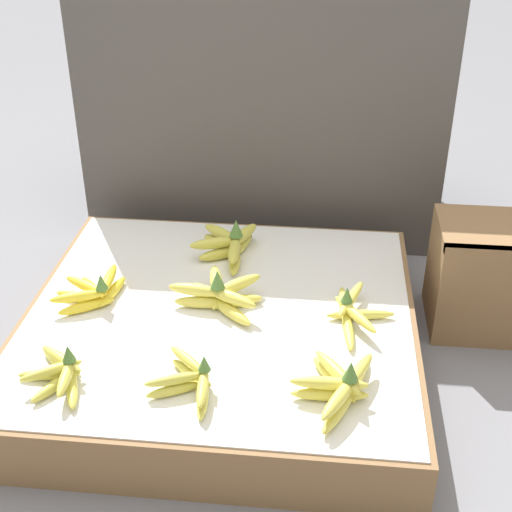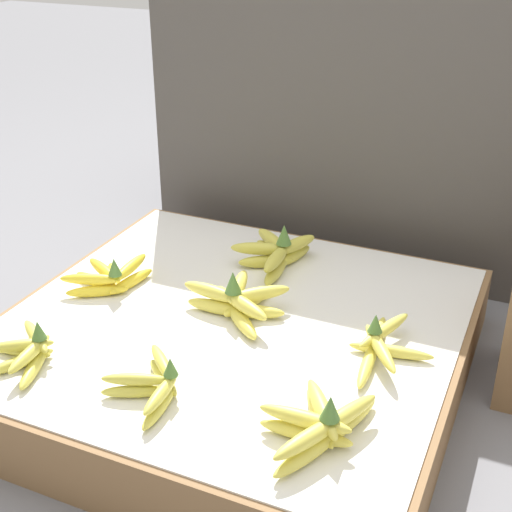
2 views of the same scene
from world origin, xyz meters
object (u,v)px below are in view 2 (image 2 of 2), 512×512
banana_bunch_middle_midleft (237,301)px  banana_bunch_back_midleft (276,253)px  banana_bunch_middle_midright (380,344)px  banana_bunch_middle_left (110,277)px  banana_bunch_front_midleft (154,384)px  banana_bunch_front_left (29,350)px  banana_bunch_front_midright (321,424)px

banana_bunch_middle_midleft → banana_bunch_back_midleft: (-0.01, 0.25, 0.00)m
banana_bunch_middle_midleft → banana_bunch_middle_midright: banana_bunch_middle_midleft is taller
banana_bunch_middle_left → banana_bunch_front_midleft: bearing=-45.2°
banana_bunch_front_left → banana_bunch_front_midleft: bearing=0.9°
banana_bunch_middle_midright → banana_bunch_back_midleft: banana_bunch_back_midleft is taller
banana_bunch_front_midright → banana_bunch_back_midleft: banana_bunch_back_midleft is taller
banana_bunch_middle_midright → banana_bunch_middle_left: bearing=178.7°
banana_bunch_front_left → banana_bunch_middle_midleft: (0.30, 0.33, 0.01)m
banana_bunch_middle_left → banana_bunch_middle_midleft: size_ratio=0.87×
banana_bunch_front_midright → banana_bunch_back_midleft: (-0.31, 0.56, 0.00)m
banana_bunch_front_left → banana_bunch_front_midright: 0.60m
banana_bunch_middle_midleft → banana_bunch_back_midleft: banana_bunch_back_midleft is taller
banana_bunch_middle_midright → banana_bunch_back_midleft: size_ratio=1.12×
banana_bunch_front_midleft → banana_bunch_middle_midleft: bearing=87.0°
banana_bunch_front_midleft → banana_bunch_back_midleft: size_ratio=0.89×
banana_bunch_front_left → banana_bunch_front_midleft: banana_bunch_front_left is taller
banana_bunch_front_midleft → banana_bunch_middle_midleft: size_ratio=0.87×
banana_bunch_middle_midleft → banana_bunch_back_midleft: size_ratio=1.02×
banana_bunch_middle_midright → banana_bunch_back_midleft: 0.43m
banana_bunch_front_left → banana_bunch_middle_midleft: bearing=47.4°
banana_bunch_front_midleft → banana_bunch_front_midright: bearing=2.2°
banana_bunch_front_midleft → banana_bunch_back_midleft: banana_bunch_back_midleft is taller
banana_bunch_front_midright → banana_bunch_middle_midright: size_ratio=0.99×
banana_bunch_front_left → banana_bunch_middle_midright: size_ratio=0.75×
banana_bunch_middle_midright → banana_bunch_front_midleft: bearing=-139.4°
banana_bunch_middle_midright → banana_bunch_middle_midleft: bearing=175.0°
banana_bunch_front_left → banana_bunch_front_midright: (0.60, 0.02, 0.01)m
banana_bunch_middle_midleft → banana_bunch_middle_midright: (0.32, -0.03, -0.01)m
banana_bunch_middle_left → banana_bunch_middle_midright: (0.65, -0.01, -0.00)m
banana_bunch_front_midleft → banana_bunch_back_midleft: 0.57m
banana_bunch_front_left → banana_bunch_middle_midleft: size_ratio=0.82×
banana_bunch_front_midleft → banana_bunch_middle_midright: size_ratio=0.80×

